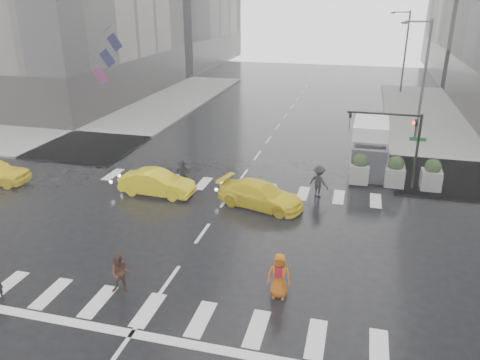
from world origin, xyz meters
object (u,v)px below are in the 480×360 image
(pedestrian_orange, at_px, (279,276))
(box_truck, at_px, (369,145))
(pedestrian_brown, at_px, (120,273))
(taxi_mid, at_px, (157,183))
(traffic_signal_pole, at_px, (400,136))

(pedestrian_orange, xyz_separation_m, box_truck, (3.12, 15.06, 0.71))
(pedestrian_brown, xyz_separation_m, taxi_mid, (-2.51, 8.97, -0.09))
(traffic_signal_pole, xyz_separation_m, pedestrian_orange, (-4.62, -12.01, -2.31))
(pedestrian_brown, xyz_separation_m, pedestrian_orange, (5.84, 1.18, 0.11))
(traffic_signal_pole, bearing_deg, box_truck, 116.31)
(taxi_mid, bearing_deg, traffic_signal_pole, -69.80)
(box_truck, bearing_deg, pedestrian_orange, -100.44)
(taxi_mid, bearing_deg, pedestrian_brown, -162.22)
(traffic_signal_pole, distance_m, pedestrian_brown, 17.01)
(traffic_signal_pole, relative_size, box_truck, 0.79)
(pedestrian_brown, distance_m, taxi_mid, 9.32)
(traffic_signal_pole, distance_m, taxi_mid, 13.87)
(box_truck, bearing_deg, taxi_mid, -146.37)
(traffic_signal_pole, bearing_deg, pedestrian_orange, -111.06)
(pedestrian_brown, bearing_deg, taxi_mid, 87.99)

